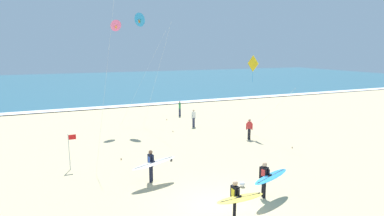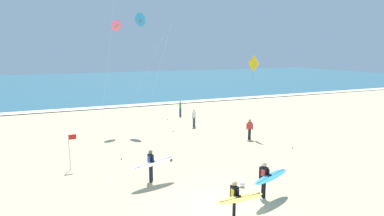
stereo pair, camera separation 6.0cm
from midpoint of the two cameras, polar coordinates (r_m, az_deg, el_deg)
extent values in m
plane|color=#CCB789|center=(14.28, 4.80, -17.64)|extent=(160.00, 160.00, 0.00)
cube|color=#2D6075|center=(67.72, -17.59, 4.39)|extent=(160.00, 60.00, 0.08)
cube|color=white|center=(38.47, -13.49, 0.31)|extent=(160.00, 1.66, 0.01)
cylinder|color=black|center=(16.53, -7.72, -11.94)|extent=(0.13, 0.13, 0.88)
cylinder|color=black|center=(16.73, -7.48, -11.65)|extent=(0.13, 0.13, 0.88)
cube|color=black|center=(16.36, -7.66, -9.39)|extent=(0.27, 0.38, 0.60)
cube|color=blue|center=(16.30, -8.00, -9.33)|extent=(0.06, 0.20, 0.32)
sphere|color=brown|center=(16.23, -7.70, -8.00)|extent=(0.21, 0.21, 0.21)
cylinder|color=black|center=(16.13, -7.28, -9.26)|extent=(0.09, 0.09, 0.26)
cylinder|color=black|center=(16.08, -7.31, -9.83)|extent=(0.26, 0.13, 0.14)
cylinder|color=black|center=(16.57, -8.04, -9.29)|extent=(0.09, 0.09, 0.56)
ellipsoid|color=white|center=(16.08, -7.05, -9.96)|extent=(2.48, 1.06, 0.27)
cube|color=#333333|center=(16.07, -7.05, -9.84)|extent=(2.08, 0.50, 0.18)
cube|color=#262628|center=(16.58, -3.91, -9.52)|extent=(0.12, 0.04, 0.14)
cylinder|color=black|center=(15.18, 13.00, -14.24)|extent=(0.13, 0.13, 0.88)
cylinder|color=black|center=(15.34, 12.74, -13.95)|extent=(0.13, 0.13, 0.88)
cube|color=black|center=(14.97, 12.99, -11.51)|extent=(0.31, 0.39, 0.60)
cube|color=red|center=(14.87, 12.76, -11.49)|extent=(0.08, 0.19, 0.32)
sphere|color=tan|center=(14.82, 13.05, -10.01)|extent=(0.21, 0.21, 0.21)
cylinder|color=black|center=(14.82, 13.76, -11.33)|extent=(0.09, 0.09, 0.26)
cylinder|color=black|center=(14.77, 13.91, -11.95)|extent=(0.26, 0.16, 0.14)
cylinder|color=black|center=(15.10, 12.24, -11.45)|extent=(0.09, 0.09, 0.56)
ellipsoid|color=#3399D8|center=(14.82, 14.16, -12.06)|extent=(2.43, 1.34, 0.13)
cube|color=#333333|center=(14.80, 14.17, -11.93)|extent=(1.99, 0.78, 0.06)
cube|color=#262628|center=(15.65, 16.18, -11.19)|extent=(0.12, 0.05, 0.14)
cylinder|color=black|center=(13.10, 7.64, -18.28)|extent=(0.13, 0.13, 0.88)
cylinder|color=black|center=(13.28, 7.64, -17.86)|extent=(0.13, 0.13, 0.88)
cube|color=black|center=(12.85, 7.72, -15.17)|extent=(0.24, 0.36, 0.60)
cube|color=yellow|center=(12.78, 7.34, -15.12)|extent=(0.04, 0.20, 0.32)
sphere|color=tan|center=(12.68, 7.77, -13.45)|extent=(0.21, 0.21, 0.21)
cylinder|color=black|center=(12.64, 8.40, -15.09)|extent=(0.09, 0.09, 0.26)
cylinder|color=black|center=(12.60, 8.42, -15.83)|extent=(0.26, 0.11, 0.14)
cylinder|color=black|center=(13.03, 7.08, -14.96)|extent=(0.09, 0.09, 0.56)
ellipsoid|color=#EFD14C|center=(12.63, 8.76, -15.99)|extent=(2.27, 0.83, 0.20)
cube|color=#333333|center=(12.61, 8.76, -15.84)|extent=(1.94, 0.28, 0.12)
cube|color=#262628|center=(13.21, 12.01, -15.19)|extent=(0.12, 0.03, 0.14)
cylinder|color=silver|center=(18.10, -15.67, 4.20)|extent=(1.69, 1.79, 9.51)
cylinder|color=brown|center=(20.14, -12.92, -9.11)|extent=(0.06, 0.06, 0.10)
cone|color=pink|center=(27.39, -13.89, 14.47)|extent=(1.03, 0.65, 0.95)
cube|color=yellow|center=(27.38, -13.87, 14.18)|extent=(0.11, 0.34, 0.24)
cylinder|color=silver|center=(28.56, -8.96, 5.52)|extent=(4.77, 1.36, 8.39)
cylinder|color=brown|center=(30.49, -4.69, -2.14)|extent=(0.06, 0.06, 0.10)
cube|color=yellow|center=(25.23, 11.04, 7.99)|extent=(0.17, 1.28, 1.29)
cylinder|color=#2D99DB|center=(25.30, 10.95, 5.61)|extent=(0.02, 0.02, 0.82)
cylinder|color=silver|center=(23.97, 14.18, -0.76)|extent=(0.51, 4.48, 4.14)
cylinder|color=brown|center=(22.95, 17.79, -6.91)|extent=(0.06, 0.06, 0.10)
cone|color=#2D99DB|center=(27.42, -9.54, 15.67)|extent=(0.91, 1.11, 1.14)
cube|color=orange|center=(27.41, -9.53, 15.38)|extent=(0.35, 0.25, 0.24)
cylinder|color=silver|center=(26.34, -6.57, 5.71)|extent=(1.88, 2.68, 8.89)
cylinder|color=brown|center=(26.13, -3.58, -4.29)|extent=(0.06, 0.06, 0.10)
cylinder|color=#2D334C|center=(32.18, -2.31, -0.77)|extent=(0.22, 0.22, 0.84)
cube|color=#339351|center=(32.05, -2.32, 0.44)|extent=(0.26, 0.36, 0.54)
sphere|color=tan|center=(31.99, -2.32, 1.11)|extent=(0.20, 0.20, 0.20)
cylinder|color=#339351|center=(32.28, -2.34, 0.33)|extent=(0.08, 0.08, 0.50)
cylinder|color=#339351|center=(31.87, -2.28, 0.20)|extent=(0.08, 0.08, 0.50)
cylinder|color=#2D334C|center=(27.67, 0.23, -2.64)|extent=(0.22, 0.22, 0.84)
cube|color=white|center=(27.52, 0.23, -1.24)|extent=(0.37, 0.30, 0.54)
sphere|color=beige|center=(27.45, 0.23, -0.46)|extent=(0.20, 0.20, 0.20)
cylinder|color=white|center=(27.39, -0.07, -1.51)|extent=(0.08, 0.08, 0.50)
cylinder|color=white|center=(27.70, 0.53, -1.38)|extent=(0.08, 0.08, 0.50)
cylinder|color=black|center=(24.28, 10.33, -4.70)|extent=(0.22, 0.22, 0.84)
cube|color=red|center=(24.11, 10.39, -3.12)|extent=(0.37, 0.31, 0.54)
sphere|color=#A87A59|center=(24.02, 10.42, -2.23)|extent=(0.20, 0.20, 0.20)
cylinder|color=red|center=(24.15, 10.88, -3.35)|extent=(0.08, 0.08, 0.50)
cylinder|color=red|center=(24.11, 9.88, -3.34)|extent=(0.08, 0.08, 0.50)
cylinder|color=silver|center=(19.16, -21.64, -7.48)|extent=(0.05, 0.05, 2.10)
cube|color=red|center=(18.92, -21.15, -4.98)|extent=(0.40, 0.02, 0.28)
sphere|color=white|center=(16.22, 9.06, -13.59)|extent=(0.28, 0.28, 0.28)
camera|label=1|loc=(0.03, -90.10, -0.02)|focal=29.15mm
camera|label=2|loc=(0.03, 89.90, 0.02)|focal=29.15mm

